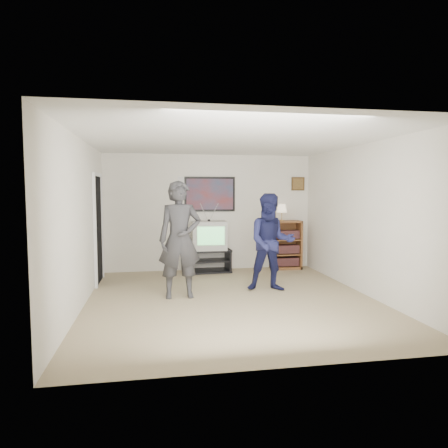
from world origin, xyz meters
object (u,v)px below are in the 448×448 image
object	(u,v)px
media_stand	(207,261)
bookshelf	(286,245)
person_tall	(180,240)
crt_television	(209,235)
person_short	(271,242)

from	to	relation	value
media_stand	bookshelf	world-z (taller)	bookshelf
bookshelf	person_tall	xyz separation A→B (m)	(-2.45, -1.99, 0.41)
media_stand	person_tall	distance (m)	2.17
media_stand	person_tall	size ratio (longest dim) A/B	0.53
crt_television	bookshelf	bearing A→B (deg)	4.55
person_tall	crt_television	bearing A→B (deg)	67.33
bookshelf	person_short	distance (m)	2.04
person_short	crt_television	bearing A→B (deg)	124.90
bookshelf	crt_television	bearing A→B (deg)	-178.33
crt_television	person_tall	distance (m)	2.08
crt_television	person_short	bearing A→B (deg)	-61.74
media_stand	crt_television	xyz separation A→B (m)	(0.04, 0.00, 0.54)
media_stand	bookshelf	distance (m)	1.78
bookshelf	person_tall	size ratio (longest dim) A/B	0.57
media_stand	person_short	distance (m)	2.06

